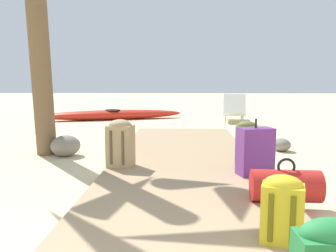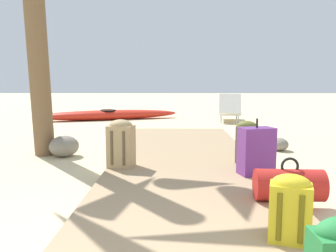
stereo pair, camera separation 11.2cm
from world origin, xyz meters
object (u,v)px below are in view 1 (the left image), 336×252
(backpack_olive, at_px, (247,141))
(suitcase_purple, at_px, (255,151))
(backpack_tan, at_px, (120,142))
(lounge_chair, at_px, (234,110))
(backpack_yellow, at_px, (282,207))
(kayak, at_px, (113,115))
(duffel_bag_red, at_px, (286,186))

(backpack_olive, xyz_separation_m, suitcase_purple, (-0.02, -0.63, -0.02))
(suitcase_purple, bearing_deg, backpack_tan, 167.89)
(lounge_chair, bearing_deg, backpack_yellow, -96.17)
(backpack_olive, xyz_separation_m, kayak, (-2.95, 5.91, -0.22))
(backpack_olive, height_order, duffel_bag_red, backpack_olive)
(backpack_tan, height_order, duffel_bag_red, backpack_tan)
(backpack_olive, height_order, suitcase_purple, suitcase_purple)
(backpack_olive, bearing_deg, backpack_yellow, -94.76)
(backpack_yellow, bearing_deg, suitcase_purple, 84.11)
(lounge_chair, bearing_deg, backpack_tan, -111.81)
(backpack_tan, xyz_separation_m, kayak, (-1.30, 6.19, -0.25))
(kayak, bearing_deg, suitcase_purple, -65.83)
(backpack_tan, height_order, kayak, backpack_tan)
(backpack_olive, distance_m, backpack_tan, 1.67)
(backpack_olive, distance_m, lounge_chair, 5.50)
(suitcase_purple, xyz_separation_m, duffel_bag_red, (0.09, -0.92, -0.13))
(kayak, bearing_deg, duffel_bag_red, -67.94)
(kayak, bearing_deg, backpack_tan, -78.11)
(backpack_tan, relative_size, backpack_yellow, 1.29)
(backpack_olive, distance_m, duffel_bag_red, 1.55)
(kayak, bearing_deg, backpack_yellow, -71.61)
(backpack_tan, height_order, backpack_yellow, backpack_tan)
(backpack_tan, relative_size, kayak, 0.14)
(backpack_yellow, height_order, kayak, backpack_yellow)
(backpack_yellow, bearing_deg, kayak, 108.39)
(suitcase_purple, relative_size, duffel_bag_red, 1.05)
(suitcase_purple, height_order, lounge_chair, lounge_chair)
(backpack_olive, xyz_separation_m, backpack_tan, (-1.65, -0.28, 0.02))
(lounge_chair, bearing_deg, suitcase_purple, -96.24)
(duffel_bag_red, distance_m, kayak, 8.04)
(backpack_yellow, xyz_separation_m, lounge_chair, (0.85, 7.84, 0.00))
(backpack_olive, bearing_deg, lounge_chair, 83.23)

